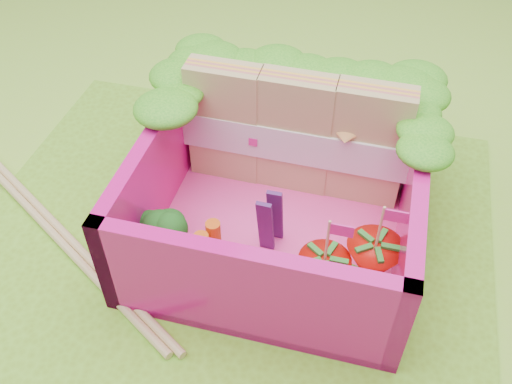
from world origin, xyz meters
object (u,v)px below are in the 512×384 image
object	(u,v)px
broccoli	(159,229)
strawberry_left	(323,275)
sandwich_stack	(296,134)
chopsticks	(53,228)
strawberry_right	(372,263)
bento_box	(280,193)

from	to	relation	value
broccoli	strawberry_left	world-z (taller)	strawberry_left
sandwich_stack	chopsticks	xyz separation A→B (m)	(-1.12, -0.62, -0.35)
broccoli	strawberry_right	xyz separation A→B (m)	(0.97, 0.09, -0.05)
sandwich_stack	strawberry_right	world-z (taller)	sandwich_stack
strawberry_left	chopsticks	xyz separation A→B (m)	(-1.39, 0.06, -0.15)
broccoli	bento_box	bearing A→B (deg)	33.53
strawberry_left	chopsticks	world-z (taller)	strawberry_left
strawberry_left	chopsticks	distance (m)	1.40
sandwich_stack	chopsticks	world-z (taller)	sandwich_stack
bento_box	chopsticks	world-z (taller)	bento_box
sandwich_stack	strawberry_left	world-z (taller)	sandwich_stack
sandwich_stack	strawberry_left	distance (m)	0.77
sandwich_stack	strawberry_left	xyz separation A→B (m)	(0.27, -0.69, -0.20)
bento_box	sandwich_stack	size ratio (longest dim) A/B	1.08
strawberry_left	strawberry_right	distance (m)	0.23
strawberry_right	chopsticks	xyz separation A→B (m)	(-1.59, -0.05, -0.16)
bento_box	strawberry_left	world-z (taller)	bento_box
bento_box	chopsticks	xyz separation A→B (m)	(-1.11, -0.29, -0.25)
bento_box	sandwich_stack	world-z (taller)	sandwich_stack
bento_box	broccoli	xyz separation A→B (m)	(-0.49, -0.33, -0.04)
sandwich_stack	strawberry_left	bearing A→B (deg)	-68.34
bento_box	strawberry_right	bearing A→B (deg)	-26.76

